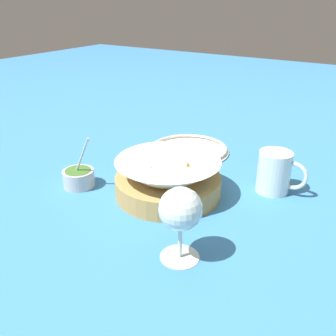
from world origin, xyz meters
name	(u,v)px	position (x,y,z in m)	size (l,w,h in m)	color
ground_plane	(166,201)	(0.00, 0.00, 0.00)	(4.00, 4.00, 0.00)	teal
food_basket	(168,179)	(-0.01, 0.03, 0.04)	(0.23, 0.23, 0.09)	#B2894C
sauce_cup	(79,177)	(-0.21, -0.05, 0.02)	(0.08, 0.07, 0.13)	#B7B7BC
wine_glass	(180,212)	(0.12, -0.15, 0.09)	(0.07, 0.07, 0.13)	silver
beer_mug	(275,174)	(0.18, 0.17, 0.04)	(0.11, 0.07, 0.09)	silver
side_plate	(189,149)	(-0.10, 0.27, 0.01)	(0.23, 0.23, 0.01)	silver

